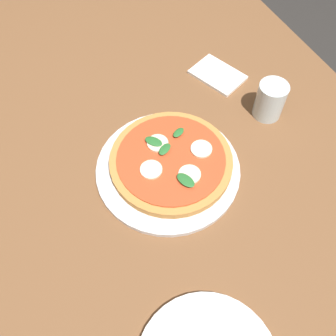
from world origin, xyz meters
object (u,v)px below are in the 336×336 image
Objects in this scene: dining_table at (130,163)px; serving_tray at (168,169)px; pizza at (171,161)px; napkin at (218,75)px; glass_cup at (270,100)px.

serving_tray is at bearing 26.04° from dining_table.
serving_tray is 0.02m from pizza.
pizza reaches higher than serving_tray.
napkin is (-0.10, 0.30, 0.09)m from dining_table.
glass_cup reaches higher than serving_tray.
dining_table is 0.32m from napkin.
glass_cup reaches higher than pizza.
napkin is 0.17m from glass_cup.
dining_table is at bearing -71.32° from napkin.
dining_table is 4.41× the size of serving_tray.
pizza reaches higher than dining_table.
glass_cup is at bearing 79.56° from dining_table.
napkin is at bearing -165.38° from glass_cup.
dining_table is 0.15m from serving_tray.
glass_cup is (-0.04, 0.27, 0.02)m from pizza.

